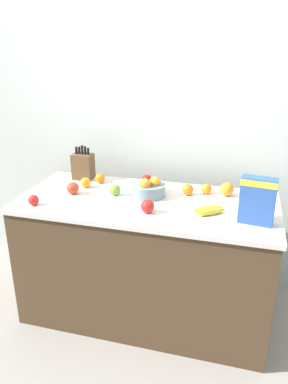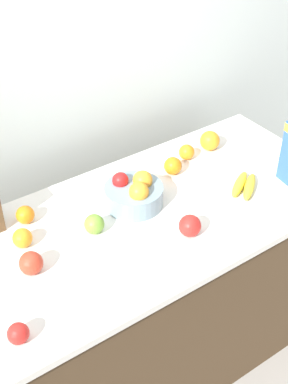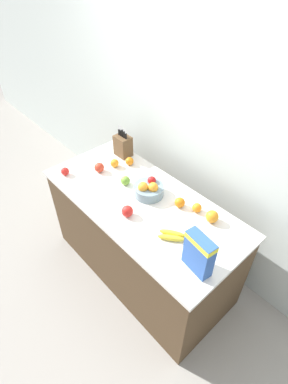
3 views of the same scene
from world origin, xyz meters
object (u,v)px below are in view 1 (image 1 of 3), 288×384
cereal_box (258,199)px  apple_by_knife_block (73,188)px  fruit_bowl (148,188)px  orange_mid_right (188,190)px  orange_by_cereal (227,189)px  apple_near_bananas (147,206)px  apple_middle (115,190)px  orange_near_bowl (206,189)px  apple_leftmost (33,200)px  orange_mid_left (100,178)px  knife_block (83,166)px  orange_back_center (86,183)px  banana_bunch (209,210)px

cereal_box → apple_by_knife_block: size_ratio=3.26×
fruit_bowl → orange_mid_right: 0.26m
cereal_box → orange_by_cereal: (-0.18, 0.38, -0.10)m
apple_by_knife_block → orange_by_cereal: (0.99, 0.24, 0.00)m
cereal_box → apple_by_knife_block: bearing=-178.7°
apple_near_bananas → orange_by_cereal: orange_by_cereal is taller
apple_middle → orange_mid_right: 0.48m
fruit_bowl → orange_near_bowl: fruit_bowl is taller
cereal_box → apple_leftmost: size_ratio=4.02×
apple_by_knife_block → cereal_box: bearing=-6.4°
apple_near_bananas → orange_by_cereal: size_ratio=0.93×
cereal_box → orange_mid_left: (-1.08, 0.38, -0.11)m
apple_by_knife_block → knife_block: bearing=100.8°
apple_near_bananas → orange_mid_left: (-0.46, 0.41, -0.01)m
fruit_bowl → apple_leftmost: fruit_bowl is taller
cereal_box → orange_mid_right: 0.55m
apple_by_knife_block → apple_near_bananas: bearing=-15.7°
orange_mid_left → orange_by_cereal: orange_by_cereal is taller
cereal_box → apple_by_knife_block: cereal_box is taller
fruit_bowl → orange_near_bowl: bearing=19.8°
cereal_box → orange_back_center: bearing=174.5°
orange_near_bowl → apple_leftmost: bearing=-154.8°
orange_near_bowl → orange_by_cereal: bearing=0.8°
fruit_bowl → orange_mid_right: fruit_bowl is taller
cereal_box → orange_mid_right: cereal_box is taller
fruit_bowl → apple_near_bananas: 0.27m
cereal_box → banana_bunch: bearing=174.7°
fruit_bowl → apple_near_bananas: size_ratio=2.77×
fruit_bowl → apple_middle: 0.22m
fruit_bowl → apple_middle: (-0.21, -0.05, -0.01)m
orange_back_center → orange_by_cereal: bearing=6.2°
apple_leftmost → apple_middle: size_ratio=0.89×
banana_bunch → orange_near_bowl: orange_near_bowl is taller
apple_leftmost → orange_near_bowl: (1.02, 0.48, 0.00)m
fruit_bowl → apple_leftmost: size_ratio=3.45×
cereal_box → apple_near_bananas: cereal_box is taller
orange_mid_right → cereal_box: bearing=-36.4°
apple_leftmost → apple_by_knife_block: bearing=56.8°
orange_mid_left → orange_mid_right: bearing=-5.7°
banana_bunch → apple_middle: (-0.64, 0.13, 0.02)m
apple_leftmost → orange_mid_left: orange_mid_left is taller
fruit_bowl → apple_by_knife_block: (-0.49, -0.11, -0.01)m
banana_bunch → apple_near_bananas: bearing=-166.4°
fruit_bowl → orange_mid_left: size_ratio=3.27×
cereal_box → orange_near_bowl: cereal_box is taller
orange_by_cereal → orange_near_bowl: size_ratio=1.30×
fruit_bowl → orange_by_cereal: fruit_bowl is taller
cereal_box → fruit_bowl: cereal_box is taller
apple_middle → orange_mid_right: (0.46, 0.13, 0.00)m
orange_back_center → orange_mid_left: bearing=60.9°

